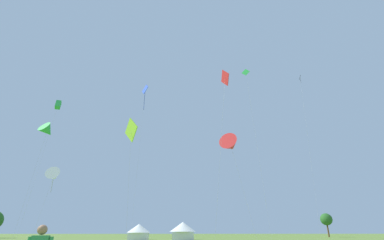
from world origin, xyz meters
The scene contains 12 objects.
kite_red_delta centered at (5.47, 34.42, 12.74)m, with size 4.25×3.72×14.29m.
kite_black_diamond centered at (27.95, 56.43, 34.50)m, with size 1.91×1.50×37.92m.
kite_red_diamond centered at (4.53, 30.97, 21.16)m, with size 2.64×2.41×22.60m.
kite_lime_diamond centered at (-7.58, 30.03, 13.10)m, with size 1.95×2.66×14.69m.
kite_green_delta centered at (-22.48, 39.81, 16.30)m, with size 3.08×3.32×17.67m.
kite_blue_diamond centered at (-10.45, 59.22, 33.78)m, with size 1.79×2.54×35.86m.
kite_green_diamond centered at (10.22, 40.50, 26.63)m, with size 2.17×1.28×29.11m.
kite_white_delta centered at (-26.80, 54.73, 11.94)m, with size 3.08×3.44×13.66m.
kite_green_box centered at (-29.41, 56.17, 28.24)m, with size 2.48×3.19×29.46m.
festival_tent_center centered at (-9.21, 55.57, 1.61)m, with size 4.49×4.49×2.92m.
festival_tent_right centered at (-0.71, 55.57, 1.82)m, with size 5.05×5.05×3.28m.
tree_distant_right centered at (42.62, 83.85, 4.86)m, with size 3.44×3.44×6.63m.
Camera 1 is at (-1.56, -2.32, 1.59)m, focal length 25.95 mm.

